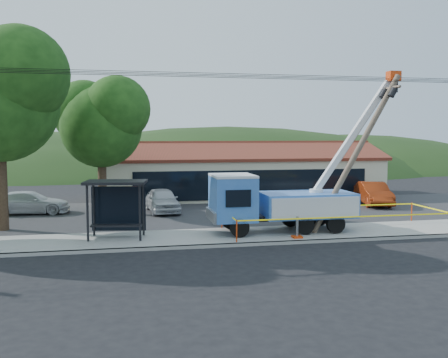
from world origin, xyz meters
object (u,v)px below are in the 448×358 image
Objects in this scene: bus_shelter at (117,196)px; utility_truck at (278,201)px; car_white at (30,215)px; leaning_pole at (360,146)px; car_silver at (163,213)px; car_red at (373,206)px.

utility_truck is at bearing 8.72° from bus_shelter.
car_white is at bearing 130.89° from bus_shelter.
utility_truck reaches higher than leaning_pole.
leaning_pole reaches higher than car_silver.
car_silver is 8.53m from car_white.
leaning_pole is 1.79× the size of car_silver.
car_red is (15.30, 0.32, 0.00)m from car_silver.
car_silver is at bearing -94.61° from car_white.
car_silver is at bearing 123.87° from utility_truck.
bus_shelter is (-8.25, 0.02, 0.47)m from utility_truck.
car_red is at bearing 40.32° from utility_truck.
car_white is (-18.11, 9.72, -4.64)m from leaning_pole.
utility_truck is 8.26m from bus_shelter.
bus_shelter is at bearing -142.80° from car_red.
bus_shelter is at bearing 179.88° from utility_truck.
car_silver reaches higher than car_white.
utility_truck is 16.67m from car_white.
bus_shelter is 0.68× the size of car_silver.
bus_shelter is 8.82m from car_silver.
car_silver is (2.83, 8.05, -2.23)m from bus_shelter.
car_white is at bearing 146.94° from utility_truck.
car_silver is at bearing 137.76° from leaning_pole.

